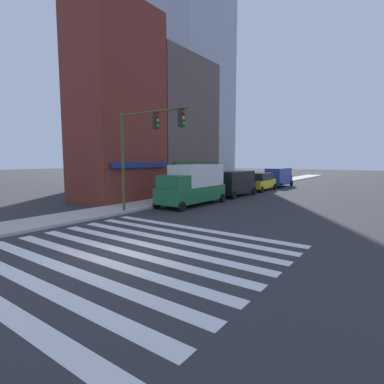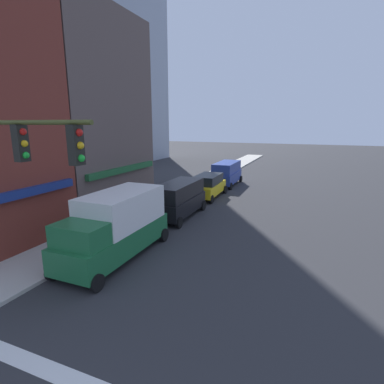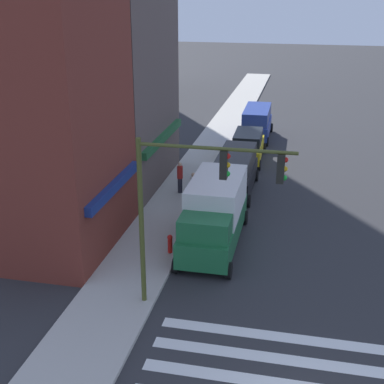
{
  "view_description": "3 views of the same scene",
  "coord_description": "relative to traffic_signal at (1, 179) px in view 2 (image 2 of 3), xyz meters",
  "views": [
    {
      "loc": [
        -7.38,
        -8.29,
        3.44
      ],
      "look_at": [
        10.75,
        4.7,
        1.0
      ],
      "focal_mm": 28.0,
      "sensor_mm": 36.0,
      "label": 1
    },
    {
      "loc": [
        0.04,
        -3.54,
        6.13
      ],
      "look_at": [
        20.06,
        4.7,
        1.2
      ],
      "focal_mm": 28.0,
      "sensor_mm": 36.0,
      "label": 2
    },
    {
      "loc": [
        -10.68,
        1.05,
        11.1
      ],
      "look_at": [
        12.09,
        6.0,
        2.0
      ],
      "focal_mm": 50.0,
      "sensor_mm": 36.0,
      "label": 3
    }
  ],
  "objects": [
    {
      "name": "pedestrian_white_shirt",
      "position": [
        9.41,
        2.07,
        -3.56
      ],
      "size": [
        0.32,
        0.32,
        1.77
      ],
      "rotation": [
        0.0,
        0.0,
        1.29
      ],
      "color": "#23232D",
      "rests_on": "sidewalk_left"
    },
    {
      "name": "van_blue",
      "position": [
        23.8,
        0.21,
        -3.34
      ],
      "size": [
        5.03,
        2.22,
        2.34
      ],
      "rotation": [
        0.0,
        0.0,
        0.02
      ],
      "color": "navy",
      "rests_on": "ground_plane"
    },
    {
      "name": "storefront_row",
      "position": [
        8.18,
        7.01,
        2.68
      ],
      "size": [
        15.87,
        5.3,
        15.68
      ],
      "color": "maroon",
      "rests_on": "ground_plane"
    },
    {
      "name": "pedestrian_red_jacket",
      "position": [
        10.94,
        3.17,
        -3.56
      ],
      "size": [
        0.32,
        0.32,
        1.77
      ],
      "rotation": [
        0.0,
        0.0,
        5.4
      ],
      "color": "#23232D",
      "rests_on": "sidewalk_left"
    },
    {
      "name": "traffic_signal",
      "position": [
        0.0,
        0.0,
        0.0
      ],
      "size": [
        0.32,
        5.31,
        6.37
      ],
      "color": "#474C1E",
      "rests_on": "ground_plane"
    },
    {
      "name": "fire_hydrant",
      "position": [
        3.85,
        1.91,
        -4.02
      ],
      "size": [
        0.24,
        0.24,
        0.84
      ],
      "color": "red",
      "rests_on": "sidewalk_left"
    },
    {
      "name": "suv_yellow",
      "position": [
        18.1,
        0.21,
        -3.6
      ],
      "size": [
        4.75,
        2.12,
        1.94
      ],
      "rotation": [
        0.0,
        0.0,
        0.03
      ],
      "color": "yellow",
      "rests_on": "ground_plane"
    },
    {
      "name": "box_truck_green",
      "position": [
        5.26,
        0.21,
        -3.04
      ],
      "size": [
        6.2,
        2.42,
        3.04
      ],
      "rotation": [
        0.0,
        0.0,
        0.0
      ],
      "color": "#1E6638",
      "rests_on": "ground_plane"
    },
    {
      "name": "van_black",
      "position": [
        12.1,
        0.21,
        -3.34
      ],
      "size": [
        5.0,
        2.22,
        2.34
      ],
      "rotation": [
        0.0,
        0.0,
        0.0
      ],
      "color": "black",
      "rests_on": "ground_plane"
    }
  ]
}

